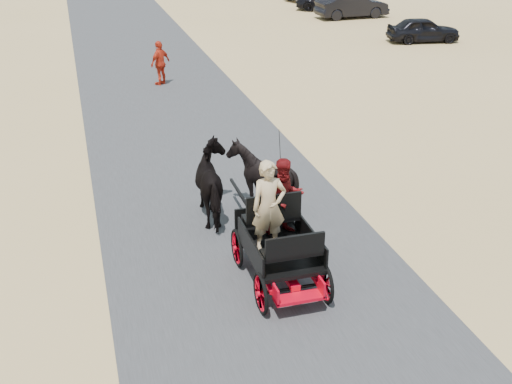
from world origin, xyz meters
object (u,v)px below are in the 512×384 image
object	(u,v)px
horse_right	(262,178)
car_b	(352,6)
pedestrian	(160,63)
carriage	(279,265)
horse_left	(216,184)
car_a	(423,30)
car_c	(330,1)

from	to	relation	value
horse_right	car_b	distance (m)	26.75
pedestrian	carriage	bearing A→B (deg)	50.55
carriage	horse_right	size ratio (longest dim) A/B	1.41
horse_right	pedestrian	bearing A→B (deg)	-86.90
car_b	carriage	bearing A→B (deg)	150.24
horse_left	pedestrian	world-z (taller)	pedestrian
horse_left	horse_right	world-z (taller)	horse_right
horse_left	horse_right	xyz separation A→B (m)	(1.10, 0.00, 0.00)
pedestrian	car_a	xyz separation A→B (m)	(14.00, 4.34, -0.25)
pedestrian	car_c	size ratio (longest dim) A/B	0.40
car_b	car_c	distance (m)	2.84
car_a	car_c	xyz separation A→B (m)	(-0.96, 10.22, 0.01)
car_b	horse_right	bearing A→B (deg)	148.43
horse_right	carriage	bearing A→B (deg)	79.61
car_c	horse_left	bearing A→B (deg)	-176.96
horse_right	car_a	size ratio (longest dim) A/B	0.47
carriage	pedestrian	distance (m)	14.82
car_b	car_a	bearing A→B (deg)	-178.11
horse_left	car_b	distance (m)	27.29
pedestrian	car_b	world-z (taller)	pedestrian
car_b	car_c	bearing A→B (deg)	2.81
horse_left	car_c	size ratio (longest dim) A/B	0.47
horse_left	car_b	world-z (taller)	horse_left
carriage	horse_left	xyz separation A→B (m)	(-0.55, 3.00, 0.49)
pedestrian	car_b	distance (m)	17.77
horse_right	car_a	bearing A→B (deg)	-129.60
horse_right	car_a	world-z (taller)	horse_right
horse_left	car_b	xyz separation A→B (m)	(13.79, 23.55, -0.12)
horse_right	horse_left	bearing A→B (deg)	0.00
carriage	car_c	size ratio (longest dim) A/B	0.56
carriage	pedestrian	world-z (taller)	pedestrian
car_c	car_b	bearing A→B (deg)	-143.81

